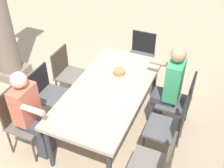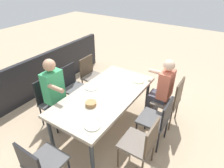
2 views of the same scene
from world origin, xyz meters
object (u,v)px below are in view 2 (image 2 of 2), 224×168
object	(u,v)px
chair_mid_north	(158,118)
chair_mid_south	(73,85)
chair_west_north	(171,99)
diner_woman_green	(161,89)
chair_head_east	(40,163)
chair_east_south	(51,99)
plate_2	(93,125)
diner_man_white	(57,94)
bread_basket	(91,104)
chair_east_north	(142,142)
plate_0	(138,81)
dining_table	(105,97)
chair_west_south	(91,74)
plate_1	(92,87)

from	to	relation	value
chair_mid_north	chair_mid_south	size ratio (longest dim) A/B	0.94
chair_west_north	diner_woman_green	bearing A→B (deg)	-90.91
chair_head_east	chair_east_south	bearing A→B (deg)	-137.34
chair_west_north	plate_2	world-z (taller)	chair_west_north
diner_man_white	bread_basket	size ratio (longest dim) A/B	7.88
plate_2	chair_east_south	bearing A→B (deg)	-104.44
chair_east_north	plate_0	xyz separation A→B (m)	(-1.09, -0.62, 0.25)
chair_east_north	chair_head_east	xyz separation A→B (m)	(0.99, -0.90, 0.00)
chair_west_north	chair_east_south	distance (m)	2.16
chair_east_north	chair_east_south	size ratio (longest dim) A/B	0.96
dining_table	chair_east_south	bearing A→B (deg)	-65.61
chair_mid_north	dining_table	bearing A→B (deg)	-80.20
chair_east_south	diner_woman_green	xyz separation A→B (m)	(-1.17, 1.63, 0.15)
diner_woman_green	plate_0	size ratio (longest dim) A/B	6.16
chair_head_east	diner_man_white	size ratio (longest dim) A/B	0.64
plate_2	diner_man_white	bearing A→B (deg)	-106.85
chair_west_south	chair_mid_north	distance (m)	1.90
chair_west_south	chair_east_north	distance (m)	2.15
chair_west_south	chair_head_east	bearing A→B (deg)	22.86
chair_mid_south	diner_woman_green	size ratio (longest dim) A/B	0.73
diner_woman_green	plate_2	xyz separation A→B (m)	(1.48, -0.42, 0.08)
plate_2	diner_woman_green	bearing A→B (deg)	164.13
chair_mid_south	chair_west_south	bearing A→B (deg)	179.80
chair_mid_south	plate_2	xyz separation A→B (m)	(0.88, 1.21, 0.22)
chair_west_north	chair_mid_south	bearing A→B (deg)	-71.92
diner_woman_green	plate_1	distance (m)	1.25
chair_west_south	plate_0	world-z (taller)	chair_west_south
chair_mid_south	chair_west_north	bearing A→B (deg)	108.08
chair_west_north	plate_2	size ratio (longest dim) A/B	4.04
chair_west_south	plate_0	bearing A→B (deg)	86.46
dining_table	chair_west_north	world-z (taller)	chair_west_north
chair_east_south	plate_2	size ratio (longest dim) A/B	3.93
chair_west_south	chair_mid_south	distance (m)	0.59
chair_east_south	diner_man_white	bearing A→B (deg)	89.14
chair_mid_south	plate_0	distance (m)	1.32
chair_mid_north	plate_0	bearing A→B (deg)	-130.24
plate_0	diner_man_white	bearing A→B (deg)	-42.66
plate_0	chair_west_north	bearing A→B (deg)	96.73
dining_table	plate_2	xyz separation A→B (m)	(0.72, 0.30, 0.07)
dining_table	chair_west_north	size ratio (longest dim) A/B	2.09
chair_west_north	chair_head_east	bearing A→B (deg)	-23.00
diner_woman_green	diner_man_white	bearing A→B (deg)	-50.88
chair_mid_north	chair_head_east	size ratio (longest dim) A/B	1.01
chair_west_north	chair_west_south	bearing A→B (deg)	-90.00
chair_west_south	plate_1	bearing A→B (deg)	39.83
chair_mid_south	plate_0	size ratio (longest dim) A/B	4.49
chair_mid_south	plate_1	distance (m)	0.66
chair_mid_north	chair_mid_south	distance (m)	1.81
dining_table	chair_west_north	xyz separation A→B (m)	(-0.75, 0.91, -0.16)
plate_0	plate_2	bearing A→B (deg)	0.47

